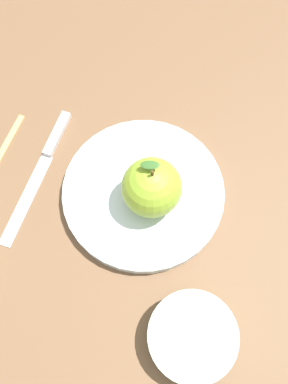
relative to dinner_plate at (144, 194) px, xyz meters
The scene contains 5 objects.
ground_plane 0.03m from the dinner_plate, 83.70° to the left, with size 2.40×2.40×0.00m, color brown.
dinner_plate is the anchor object (origin of this frame).
apple 0.05m from the dinner_plate, 150.40° to the right, with size 0.08×0.08×0.09m.
side_bowl 0.20m from the dinner_plate, behind, with size 0.11×0.11×0.04m.
knife 0.16m from the dinner_plate, 53.09° to the left, with size 0.19×0.15×0.01m.
Camera 1 is at (-0.20, 0.03, 0.55)m, focal length 37.61 mm.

